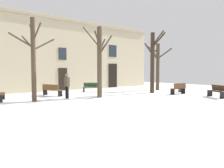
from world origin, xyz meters
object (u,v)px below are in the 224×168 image
object	(u,v)px
bench_near_lamp	(92,87)
bench_by_litter_bin	(179,88)
bench_facing_shops	(52,90)
tree_left_of_center	(100,59)
litter_bin	(181,88)
tree_near_facade	(33,57)
tree_foreground	(153,61)
bench_near_center_tree	(217,91)
tree_center	(158,64)
person_by_shop_door	(67,85)

from	to	relation	value
bench_near_lamp	bench_by_litter_bin	bearing A→B (deg)	-10.30
bench_facing_shops	tree_left_of_center	bearing A→B (deg)	-159.86
litter_bin	tree_near_facade	bearing A→B (deg)	168.84
tree_left_of_center	tree_foreground	xyz separation A→B (m)	(5.48, -0.40, 0.05)
bench_near_center_tree	bench_facing_shops	bearing A→B (deg)	-104.08
tree_near_facade	bench_near_lamp	world-z (taller)	tree_near_facade
tree_left_of_center	bench_near_center_tree	world-z (taller)	tree_left_of_center
tree_center	person_by_shop_door	xyz separation A→B (m)	(-10.38, -0.31, -1.63)
bench_by_litter_bin	bench_near_center_tree	bearing A→B (deg)	98.94
litter_bin	bench_by_litter_bin	world-z (taller)	bench_by_litter_bin
litter_bin	person_by_shop_door	distance (m)	10.68
bench_facing_shops	bench_by_litter_bin	distance (m)	10.32
tree_left_of_center	person_by_shop_door	xyz separation A→B (m)	(-2.21, 0.89, -1.81)
tree_foreground	bench_by_litter_bin	world-z (taller)	tree_foreground
bench_facing_shops	person_by_shop_door	bearing A→B (deg)	166.84
bench_by_litter_bin	person_by_shop_door	world-z (taller)	person_by_shop_door
litter_bin	person_by_shop_door	world-z (taller)	person_by_shop_door
tree_foreground	tree_near_facade	size ratio (longest dim) A/B	1.00
tree_foreground	bench_by_litter_bin	size ratio (longest dim) A/B	3.30
tree_left_of_center	tree_center	xyz separation A→B (m)	(8.17, 1.19, -0.18)
tree_left_of_center	bench_facing_shops	world-z (taller)	tree_left_of_center
bench_by_litter_bin	litter_bin	bearing A→B (deg)	-148.83
bench_near_lamp	person_by_shop_door	xyz separation A→B (m)	(-4.09, -2.98, 0.55)
tree_foreground	tree_near_facade	world-z (taller)	tree_foreground
tree_left_of_center	bench_near_lamp	distance (m)	4.90
tree_left_of_center	bench_facing_shops	xyz separation A→B (m)	(-2.31, 3.19, -2.32)
bench_facing_shops	person_by_shop_door	distance (m)	2.36
tree_left_of_center	tree_near_facade	distance (m)	4.59
tree_near_facade	litter_bin	distance (m)	13.14
tree_foreground	bench_near_lamp	world-z (taller)	tree_foreground
tree_left_of_center	bench_facing_shops	distance (m)	4.57
tree_near_facade	bench_near_lamp	size ratio (longest dim) A/B	3.74
tree_near_facade	litter_bin	xyz separation A→B (m)	(12.67, -2.50, -2.45)
bench_near_center_tree	bench_by_litter_bin	distance (m)	3.02
tree_left_of_center	bench_near_center_tree	bearing A→B (deg)	-40.03
bench_facing_shops	bench_near_center_tree	bearing A→B (deg)	-150.25
tree_center	bench_near_center_tree	world-z (taller)	tree_center
litter_bin	bench_near_center_tree	size ratio (longest dim) A/B	0.49
tree_left_of_center	person_by_shop_door	distance (m)	2.99
tree_center	bench_near_center_tree	xyz separation A→B (m)	(-1.60, -6.72, -2.15)
tree_foreground	bench_near_center_tree	size ratio (longest dim) A/B	3.28
bench_near_lamp	bench_by_litter_bin	distance (m)	7.75
tree_near_facade	person_by_shop_door	distance (m)	2.94
bench_facing_shops	bench_by_litter_bin	world-z (taller)	bench_by_litter_bin
bench_by_litter_bin	bench_facing_shops	bearing A→B (deg)	-30.28
tree_near_facade	tree_foreground	bearing A→B (deg)	-7.91
tree_center	bench_by_litter_bin	distance (m)	4.68
tree_near_facade	bench_near_center_tree	size ratio (longest dim) A/B	3.27
tree_foreground	tree_center	distance (m)	3.13
tree_near_facade	bench_near_center_tree	distance (m)	13.05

